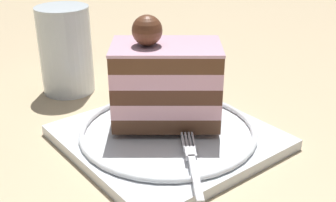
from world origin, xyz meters
TOP-DOWN VIEW (x-y plane):
  - ground_plane at (0.00, 0.00)m, footprint 2.40×2.40m
  - dessert_plate at (0.03, 0.01)m, footprint 0.20×0.20m
  - cake_slice at (0.02, 0.00)m, footprint 0.13×0.12m
  - fork at (0.06, 0.08)m, footprint 0.07×0.09m
  - drink_glass_near at (0.04, -0.17)m, footprint 0.07×0.07m

SIDE VIEW (x-z plane):
  - ground_plane at x=0.00m, z-range 0.00..0.00m
  - dessert_plate at x=0.03m, z-range 0.00..0.02m
  - fork at x=0.06m, z-range 0.02..0.02m
  - drink_glass_near at x=0.04m, z-range 0.00..0.11m
  - cake_slice at x=0.02m, z-range 0.00..0.12m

